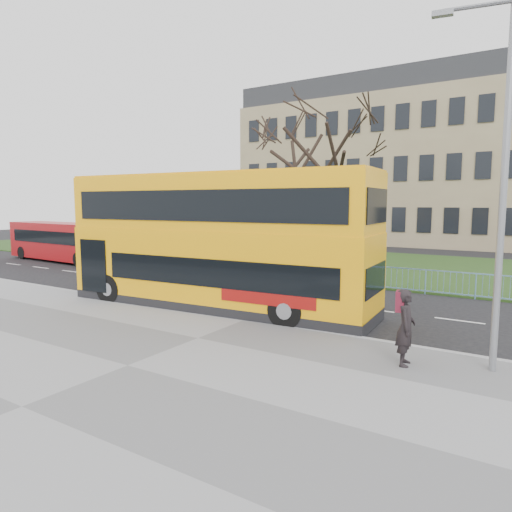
% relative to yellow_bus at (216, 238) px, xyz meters
% --- Properties ---
extents(ground, '(120.00, 120.00, 0.00)m').
position_rel_yellow_bus_xyz_m(ground, '(2.07, 0.49, -2.68)').
color(ground, black).
rests_on(ground, ground).
extents(pavement, '(80.00, 10.50, 0.12)m').
position_rel_yellow_bus_xyz_m(pavement, '(2.07, -6.26, -2.62)').
color(pavement, slate).
rests_on(pavement, ground).
extents(kerb, '(80.00, 0.20, 0.14)m').
position_rel_yellow_bus_xyz_m(kerb, '(2.07, -1.06, -2.61)').
color(kerb, gray).
rests_on(kerb, ground).
extents(grass_verge, '(80.00, 15.40, 0.08)m').
position_rel_yellow_bus_xyz_m(grass_verge, '(2.07, 14.79, -2.64)').
color(grass_verge, '#203B15').
rests_on(grass_verge, ground).
extents(guard_railing, '(40.00, 0.12, 1.10)m').
position_rel_yellow_bus_xyz_m(guard_railing, '(2.07, 7.09, -2.13)').
color(guard_railing, '#75A9D0').
rests_on(guard_railing, ground).
extents(bare_tree, '(7.68, 7.68, 10.97)m').
position_rel_yellow_bus_xyz_m(bare_tree, '(-0.93, 10.49, 2.89)').
color(bare_tree, black).
rests_on(bare_tree, grass_verge).
extents(civic_building, '(30.00, 15.00, 14.00)m').
position_rel_yellow_bus_xyz_m(civic_building, '(-2.93, 35.49, 4.32)').
color(civic_building, '#8D7A59').
rests_on(civic_building, ground).
extents(yellow_bus, '(12.06, 3.62, 4.99)m').
position_rel_yellow_bus_xyz_m(yellow_bus, '(0.00, 0.00, 0.00)').
color(yellow_bus, '#FFAB0A').
rests_on(yellow_bus, ground).
extents(red_bus, '(10.06, 2.80, 2.63)m').
position_rel_yellow_bus_xyz_m(red_bus, '(-17.38, 5.71, -1.28)').
color(red_bus, maroon).
rests_on(red_bus, ground).
extents(pedestrian, '(0.55, 0.74, 1.84)m').
position_rel_yellow_bus_xyz_m(pedestrian, '(7.67, -2.68, -1.63)').
color(pedestrian, black).
rests_on(pedestrian, pavement).
extents(street_lamp, '(1.72, 0.45, 8.18)m').
position_rel_yellow_bus_xyz_m(street_lamp, '(9.39, -1.99, 1.93)').
color(street_lamp, gray).
rests_on(street_lamp, pavement).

